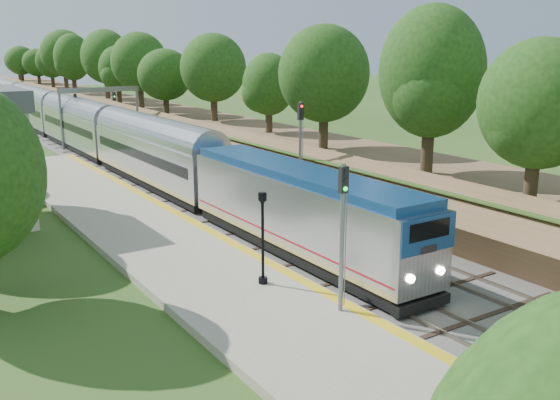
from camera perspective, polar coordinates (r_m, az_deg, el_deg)
trackbed at (r=72.84m, az=-17.46°, el=5.19°), size 9.50×170.00×0.28m
platform at (r=29.96m, az=-7.46°, el=-6.09°), size 6.40×68.00×0.38m
yellow_stripe at (r=31.15m, az=-2.73°, el=-4.82°), size 0.55×68.00×0.01m
embankment at (r=75.22m, az=-11.41°, el=7.27°), size 10.64×170.00×11.70m
signal_gantry at (r=67.65m, az=-16.19°, el=8.71°), size 8.40×0.38×6.20m
trees_behind_platform at (r=31.32m, az=-21.39°, el=2.19°), size 7.82×53.32×7.21m
train at (r=75.45m, az=-19.78°, el=6.92°), size 2.89×116.11×4.25m
lamppost_far at (r=26.67m, az=-1.59°, el=-4.00°), size 0.40×0.40×4.04m
signal_platform at (r=23.56m, az=5.73°, el=-2.03°), size 0.34×0.27×5.80m
signal_farside at (r=41.31m, az=1.87°, el=5.38°), size 0.37×0.29×6.73m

